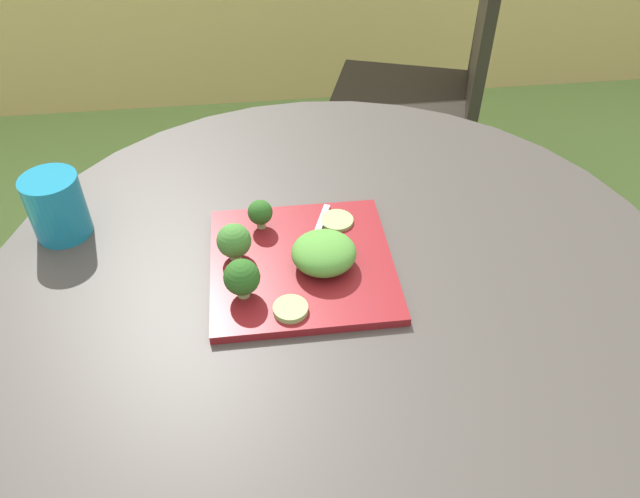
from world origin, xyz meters
The scene contains 12 objects.
ground_plane centered at (0.00, 0.00, 0.00)m, with size 12.00×12.00×0.00m, color #70994C.
patio_table centered at (0.00, 0.00, 0.50)m, with size 1.06×1.06×0.71m.
patio_chair centered at (0.44, 0.98, 0.53)m, with size 0.56×0.56×0.90m.
salad_plate centered at (-0.05, 0.01, 0.71)m, with size 0.27×0.27×0.01m, color maroon.
drinking_glass centered at (-0.42, 0.14, 0.75)m, with size 0.09×0.09×0.10m.
fork centered at (-0.03, 0.05, 0.72)m, with size 0.07×0.15×0.00m.
lettuce_mound centered at (-0.02, 0.00, 0.74)m, with size 0.10×0.09×0.05m, color #519338.
broccoli_floret_0 centered at (-0.11, 0.10, 0.75)m, with size 0.04×0.04×0.05m.
broccoli_floret_1 centered at (-0.14, -0.05, 0.75)m, with size 0.05×0.05×0.06m.
broccoli_floret_2 centered at (-0.15, 0.03, 0.75)m, with size 0.05×0.05×0.06m.
cucumber_slice_0 centered at (0.01, 0.10, 0.72)m, with size 0.05×0.05×0.01m, color #8EB766.
cucumber_slice_1 centered at (-0.08, -0.09, 0.72)m, with size 0.05×0.05×0.01m, color #8EB766.
Camera 1 is at (-0.11, -0.66, 1.34)m, focal length 34.23 mm.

